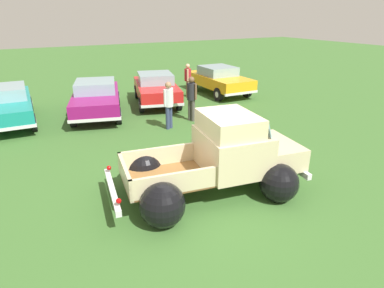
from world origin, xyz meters
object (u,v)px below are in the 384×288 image
at_px(show_car_2, 156,87).
at_px(spectator_2, 188,78).
at_px(show_car_0, 5,104).
at_px(show_car_1, 96,97).
at_px(lane_cone_0, 226,134).
at_px(spectator_0, 169,102).
at_px(show_car_3, 219,79).
at_px(vintage_pickup_truck, 221,161).
at_px(spectator_1, 191,96).

distance_m(show_car_2, spectator_2, 2.09).
bearing_deg(show_car_0, show_car_2, 91.26).
distance_m(show_car_1, lane_cone_0, 6.12).
height_order(spectator_2, lane_cone_0, spectator_2).
bearing_deg(spectator_0, show_car_3, 100.97).
bearing_deg(vintage_pickup_truck, spectator_0, 88.97).
bearing_deg(lane_cone_0, spectator_2, 72.88).
bearing_deg(show_car_2, spectator_2, 120.95).
height_order(show_car_3, spectator_2, spectator_2).
bearing_deg(spectator_1, lane_cone_0, -113.20).
xyz_separation_m(show_car_3, lane_cone_0, (-3.72, -6.15, -0.47)).
bearing_deg(spectator_2, show_car_0, 33.28).
bearing_deg(show_car_1, spectator_0, 47.58).
bearing_deg(show_car_2, show_car_0, -75.15).
xyz_separation_m(show_car_1, spectator_2, (4.95, 1.06, 0.17)).
bearing_deg(show_car_0, show_car_1, 82.28).
xyz_separation_m(show_car_0, show_car_2, (6.34, -0.07, -0.01)).
relative_size(spectator_0, lane_cone_0, 2.81).
relative_size(show_car_0, show_car_1, 0.97).
bearing_deg(show_car_3, show_car_0, -87.12).
distance_m(show_car_0, spectator_0, 6.47).
height_order(show_car_0, show_car_2, same).
distance_m(show_car_3, lane_cone_0, 7.21).
bearing_deg(spectator_1, show_car_3, 24.03).
bearing_deg(vintage_pickup_truck, show_car_1, 106.69).
distance_m(spectator_1, lane_cone_0, 2.75).
xyz_separation_m(vintage_pickup_truck, show_car_2, (1.85, 8.39, 0.02)).
distance_m(show_car_1, spectator_1, 4.11).
bearing_deg(spectator_1, vintage_pickup_truck, -131.54).
relative_size(vintage_pickup_truck, show_car_0, 1.04).
height_order(vintage_pickup_truck, spectator_2, vintage_pickup_truck).
bearing_deg(lane_cone_0, show_car_2, 90.42).
xyz_separation_m(show_car_2, spectator_0, (-1.02, -3.61, 0.23)).
relative_size(show_car_0, spectator_1, 2.62).
bearing_deg(spectator_0, spectator_2, 115.49).
height_order(show_car_2, spectator_2, spectator_2).
relative_size(show_car_2, spectator_0, 2.53).
bearing_deg(show_car_3, spectator_0, -49.12).
height_order(spectator_1, lane_cone_0, spectator_1).
height_order(show_car_0, spectator_2, spectator_2).
bearing_deg(lane_cone_0, spectator_0, 115.65).
bearing_deg(spectator_0, vintage_pickup_truck, -38.36).
xyz_separation_m(show_car_3, spectator_1, (-3.58, -3.49, 0.24)).
xyz_separation_m(spectator_1, lane_cone_0, (-0.14, -2.66, -0.71)).
relative_size(vintage_pickup_truck, spectator_2, 2.89).
bearing_deg(vintage_pickup_truck, spectator_2, 75.50).
distance_m(spectator_0, spectator_2, 5.15).
relative_size(show_car_1, show_car_3, 1.13).
bearing_deg(show_car_1, spectator_1, 65.39).
distance_m(vintage_pickup_truck, spectator_2, 9.74).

